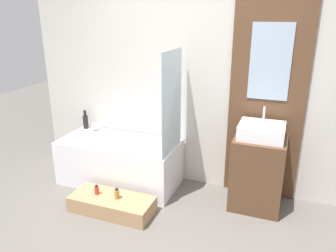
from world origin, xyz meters
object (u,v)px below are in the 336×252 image
Objects in this scene: sink at (262,131)px; vase_round_light at (95,126)px; bathtub at (120,162)px; bottle_soap_secondary at (117,194)px; bottle_soap_primary at (97,190)px; wooden_step_bench at (112,204)px; vase_tall_dark at (86,121)px.

sink is 4.24× the size of vase_round_light.
bathtub reaches higher than bottle_soap_secondary.
sink is at bearing 26.76° from bottle_soap_secondary.
bathtub is 3.16× the size of sink.
sink is at bearing 23.08° from bottle_soap_primary.
bathtub is 0.62m from vase_round_light.
wooden_step_bench is at bearing -180.00° from bottle_soap_secondary.
bottle_soap_primary is (0.68, -0.86, -0.43)m from vase_tall_dark.
vase_round_light is at bearing 153.39° from bathtub.
sink is 1.63m from bottle_soap_secondary.
sink is at bearing 25.65° from wooden_step_bench.
vase_round_light is at bearing 175.50° from sink.
bottle_soap_secondary is (0.29, -0.60, -0.05)m from bathtub.
wooden_step_bench is 1.74m from sink.
sink reaches higher than wooden_step_bench.
vase_tall_dark reaches higher than bathtub.
vase_tall_dark is at bearing 172.93° from vase_round_light.
vase_tall_dark is at bearing 128.48° from bottle_soap_primary.
sink reaches higher than vase_round_light.
bottle_soap_secondary is at bearing -42.80° from vase_tall_dark.
bottle_soap_primary is (-0.18, 0.00, 0.13)m from wooden_step_bench.
bathtub is 0.67m from bottle_soap_secondary.
vase_tall_dark reaches higher than vase_round_light.
sink is (1.41, 0.68, 0.78)m from wooden_step_bench.
bathtub is at bearing -22.08° from vase_tall_dark.
wooden_step_bench is 1.34m from vase_tall_dark.
wooden_step_bench is 8.34× the size of vase_round_light.
sink is 4.22× the size of bottle_soap_primary.
wooden_step_bench is at bearing 0.00° from bottle_soap_primary.
bottle_soap_secondary is (0.25, 0.00, 0.00)m from bottle_soap_primary.
bottle_soap_primary is (0.05, -0.60, -0.06)m from bathtub.
vase_round_light reaches higher than wooden_step_bench.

